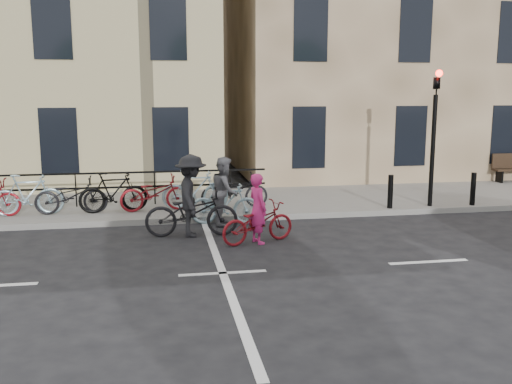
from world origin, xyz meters
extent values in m
plane|color=black|center=(0.00, 0.00, 0.00)|extent=(120.00, 120.00, 0.00)
cube|color=slate|center=(-4.00, 6.00, 0.07)|extent=(46.00, 4.00, 0.15)
cube|color=#846D50|center=(9.00, 13.00, 6.15)|extent=(14.00, 10.00, 12.00)
cylinder|color=black|center=(6.20, 4.35, 1.65)|extent=(0.12, 0.12, 3.00)
imported|color=black|center=(6.20, 4.35, 3.60)|extent=(0.15, 0.18, 0.90)
sphere|color=#FF0C05|center=(6.20, 4.23, 3.70)|extent=(0.18, 0.18, 0.18)
cylinder|color=black|center=(5.00, 4.25, 0.60)|extent=(0.14, 0.14, 0.90)
cylinder|color=black|center=(7.40, 4.25, 0.60)|extent=(0.14, 0.14, 0.90)
cube|color=black|center=(10.40, 7.65, 0.35)|extent=(0.06, 0.38, 0.40)
cube|color=black|center=(-3.30, 5.90, 0.62)|extent=(10.40, 0.04, 0.95)
imported|color=#93B4C1|center=(-4.35, 5.00, 0.68)|extent=(1.75, 0.49, 1.05)
imported|color=black|center=(-3.30, 5.00, 0.62)|extent=(1.80, 0.63, 0.95)
imported|color=black|center=(-2.25, 5.00, 0.68)|extent=(1.75, 0.49, 1.05)
imported|color=maroon|center=(-1.20, 5.00, 0.62)|extent=(1.80, 0.63, 0.95)
imported|color=#93B4C1|center=(-0.15, 5.00, 0.68)|extent=(1.75, 0.49, 1.05)
imported|color=black|center=(0.90, 5.00, 0.62)|extent=(1.80, 0.63, 0.95)
imported|color=maroon|center=(0.99, 1.95, 0.45)|extent=(1.81, 1.14, 0.90)
imported|color=#CB236F|center=(0.99, 1.95, 0.76)|extent=(0.53, 0.65, 1.53)
imported|color=#93B4C1|center=(0.50, 3.80, 0.52)|extent=(1.79, 0.77, 1.04)
imported|color=slate|center=(0.50, 3.80, 0.84)|extent=(0.76, 0.91, 1.68)
imported|color=black|center=(-0.38, 2.78, 0.55)|extent=(2.13, 0.83, 1.10)
imported|color=black|center=(-0.38, 2.78, 0.93)|extent=(0.75, 1.24, 1.86)
camera|label=1|loc=(-1.11, -9.86, 3.30)|focal=40.00mm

